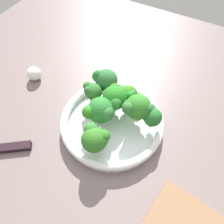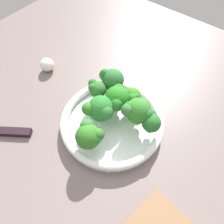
{
  "view_description": "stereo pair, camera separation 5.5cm",
  "coord_description": "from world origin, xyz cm",
  "px_view_note": "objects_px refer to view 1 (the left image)",
  "views": [
    {
      "loc": [
        -24.21,
        -16.88,
        52.19
      ],
      "look_at": [
        3.75,
        -1.88,
        6.77
      ],
      "focal_mm": 35.41,
      "sensor_mm": 36.0,
      "label": 1
    },
    {
      "loc": [
        -21.18,
        -21.51,
        52.19
      ],
      "look_at": [
        3.75,
        -1.88,
        6.77
      ],
      "focal_mm": 35.41,
      "sensor_mm": 36.0,
      "label": 2
    }
  ],
  "objects_px": {
    "garlic_bulb": "(34,74)",
    "broccoli_floret_6": "(105,80)",
    "broccoli_floret_1": "(92,91)",
    "broccoli_floret_7": "(95,139)",
    "broccoli_floret_0": "(137,107)",
    "bowl": "(112,122)",
    "broccoli_floret_3": "(152,116)",
    "broccoli_floret_5": "(129,94)",
    "broccoli_floret_4": "(115,98)",
    "broccoli_floret_2": "(100,111)"
  },
  "relations": [
    {
      "from": "broccoli_floret_1",
      "to": "broccoli_floret_6",
      "type": "relative_size",
      "value": 0.83
    },
    {
      "from": "broccoli_floret_4",
      "to": "garlic_bulb",
      "type": "relative_size",
      "value": 1.67
    },
    {
      "from": "broccoli_floret_5",
      "to": "broccoli_floret_6",
      "type": "bearing_deg",
      "value": 84.06
    },
    {
      "from": "broccoli_floret_1",
      "to": "bowl",
      "type": "bearing_deg",
      "value": -111.2
    },
    {
      "from": "broccoli_floret_5",
      "to": "broccoli_floret_0",
      "type": "bearing_deg",
      "value": -135.02
    },
    {
      "from": "bowl",
      "to": "broccoli_floret_5",
      "type": "height_order",
      "value": "broccoli_floret_5"
    },
    {
      "from": "broccoli_floret_3",
      "to": "broccoli_floret_5",
      "type": "bearing_deg",
      "value": 64.4
    },
    {
      "from": "broccoli_floret_5",
      "to": "garlic_bulb",
      "type": "distance_m",
      "value": 0.32
    },
    {
      "from": "garlic_bulb",
      "to": "broccoli_floret_6",
      "type": "bearing_deg",
      "value": -81.27
    },
    {
      "from": "broccoli_floret_6",
      "to": "garlic_bulb",
      "type": "relative_size",
      "value": 1.64
    },
    {
      "from": "broccoli_floret_1",
      "to": "broccoli_floret_4",
      "type": "relative_size",
      "value": 0.81
    },
    {
      "from": "broccoli_floret_1",
      "to": "broccoli_floret_3",
      "type": "xyz_separation_m",
      "value": [
        0.0,
        -0.17,
        -0.0
      ]
    },
    {
      "from": "broccoli_floret_4",
      "to": "broccoli_floret_6",
      "type": "xyz_separation_m",
      "value": [
        0.04,
        0.05,
        -0.0
      ]
    },
    {
      "from": "broccoli_floret_7",
      "to": "garlic_bulb",
      "type": "bearing_deg",
      "value": 66.82
    },
    {
      "from": "broccoli_floret_0",
      "to": "broccoli_floret_6",
      "type": "height_order",
      "value": "broccoli_floret_0"
    },
    {
      "from": "bowl",
      "to": "broccoli_floret_2",
      "type": "relative_size",
      "value": 3.67
    },
    {
      "from": "broccoli_floret_2",
      "to": "broccoli_floret_3",
      "type": "distance_m",
      "value": 0.13
    },
    {
      "from": "bowl",
      "to": "broccoli_floret_0",
      "type": "bearing_deg",
      "value": -60.66
    },
    {
      "from": "broccoli_floret_0",
      "to": "broccoli_floret_1",
      "type": "height_order",
      "value": "broccoli_floret_0"
    },
    {
      "from": "broccoli_floret_1",
      "to": "broccoli_floret_7",
      "type": "height_order",
      "value": "broccoli_floret_7"
    },
    {
      "from": "broccoli_floret_0",
      "to": "broccoli_floret_4",
      "type": "xyz_separation_m",
      "value": [
        0.01,
        0.07,
        -0.01
      ]
    },
    {
      "from": "broccoli_floret_1",
      "to": "broccoli_floret_4",
      "type": "xyz_separation_m",
      "value": [
        0.01,
        -0.06,
        0.0
      ]
    },
    {
      "from": "bowl",
      "to": "broccoli_floret_1",
      "type": "height_order",
      "value": "broccoli_floret_1"
    },
    {
      "from": "broccoli_floret_2",
      "to": "broccoli_floret_4",
      "type": "height_order",
      "value": "same"
    },
    {
      "from": "broccoli_floret_5",
      "to": "broccoli_floret_7",
      "type": "bearing_deg",
      "value": 176.81
    },
    {
      "from": "broccoli_floret_1",
      "to": "broccoli_floret_7",
      "type": "xyz_separation_m",
      "value": [
        -0.12,
        -0.08,
        0.0
      ]
    },
    {
      "from": "broccoli_floret_3",
      "to": "broccoli_floret_6",
      "type": "distance_m",
      "value": 0.16
    },
    {
      "from": "broccoli_floret_6",
      "to": "broccoli_floret_7",
      "type": "distance_m",
      "value": 0.18
    },
    {
      "from": "broccoli_floret_4",
      "to": "broccoli_floret_0",
      "type": "bearing_deg",
      "value": -94.66
    },
    {
      "from": "broccoli_floret_3",
      "to": "broccoli_floret_1",
      "type": "bearing_deg",
      "value": 91.1
    },
    {
      "from": "broccoli_floret_2",
      "to": "broccoli_floret_3",
      "type": "relative_size",
      "value": 1.29
    },
    {
      "from": "broccoli_floret_0",
      "to": "bowl",
      "type": "bearing_deg",
      "value": 119.34
    },
    {
      "from": "broccoli_floret_3",
      "to": "broccoli_floret_7",
      "type": "distance_m",
      "value": 0.15
    },
    {
      "from": "bowl",
      "to": "broccoli_floret_2",
      "type": "xyz_separation_m",
      "value": [
        -0.02,
        0.02,
        0.06
      ]
    },
    {
      "from": "broccoli_floret_0",
      "to": "broccoli_floret_7",
      "type": "distance_m",
      "value": 0.13
    },
    {
      "from": "broccoli_floret_5",
      "to": "broccoli_floret_7",
      "type": "relative_size",
      "value": 0.82
    },
    {
      "from": "broccoli_floret_7",
      "to": "broccoli_floret_5",
      "type": "bearing_deg",
      "value": -3.19
    },
    {
      "from": "bowl",
      "to": "garlic_bulb",
      "type": "height_order",
      "value": "garlic_bulb"
    },
    {
      "from": "broccoli_floret_3",
      "to": "broccoli_floret_6",
      "type": "height_order",
      "value": "broccoli_floret_6"
    },
    {
      "from": "broccoli_floret_7",
      "to": "bowl",
      "type": "bearing_deg",
      "value": 2.74
    },
    {
      "from": "broccoli_floret_2",
      "to": "broccoli_floret_5",
      "type": "distance_m",
      "value": 0.1
    },
    {
      "from": "broccoli_floret_6",
      "to": "garlic_bulb",
      "type": "height_order",
      "value": "broccoli_floret_6"
    },
    {
      "from": "bowl",
      "to": "broccoli_floret_0",
      "type": "xyz_separation_m",
      "value": [
        0.03,
        -0.05,
        0.07
      ]
    },
    {
      "from": "broccoli_floret_1",
      "to": "garlic_bulb",
      "type": "distance_m",
      "value": 0.23
    },
    {
      "from": "broccoli_floret_3",
      "to": "garlic_bulb",
      "type": "distance_m",
      "value": 0.4
    },
    {
      "from": "broccoli_floret_3",
      "to": "broccoli_floret_0",
      "type": "bearing_deg",
      "value": 93.58
    },
    {
      "from": "broccoli_floret_5",
      "to": "broccoli_floret_6",
      "type": "xyz_separation_m",
      "value": [
        0.01,
        0.08,
        0.01
      ]
    },
    {
      "from": "bowl",
      "to": "garlic_bulb",
      "type": "relative_size",
      "value": 6.28
    },
    {
      "from": "broccoli_floret_1",
      "to": "broccoli_floret_3",
      "type": "bearing_deg",
      "value": -88.9
    },
    {
      "from": "broccoli_floret_5",
      "to": "broccoli_floret_6",
      "type": "height_order",
      "value": "broccoli_floret_6"
    }
  ]
}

